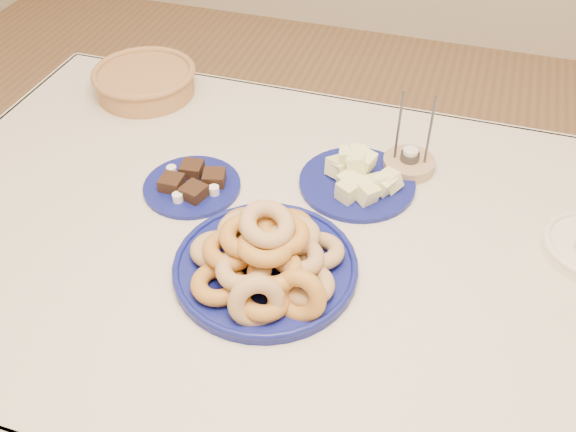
% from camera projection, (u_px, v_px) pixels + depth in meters
% --- Properties ---
extents(ground, '(5.00, 5.00, 0.00)m').
position_uv_depth(ground, '(293.00, 428.00, 1.81)').
color(ground, olive).
rests_on(ground, ground).
extents(dining_table, '(1.71, 1.11, 0.75)m').
position_uv_depth(dining_table, '(295.00, 272.00, 1.38)').
color(dining_table, brown).
rests_on(dining_table, ground).
extents(donut_platter, '(0.46, 0.46, 0.16)m').
position_uv_depth(donut_platter, '(266.00, 258.00, 1.20)').
color(donut_platter, navy).
rests_on(donut_platter, dining_table).
extents(melon_plate, '(0.30, 0.30, 0.09)m').
position_uv_depth(melon_plate, '(358.00, 179.00, 1.41)').
color(melon_plate, navy).
rests_on(melon_plate, dining_table).
extents(brownie_plate, '(0.23, 0.23, 0.04)m').
position_uv_depth(brownie_plate, '(192.00, 184.00, 1.42)').
color(brownie_plate, navy).
rests_on(brownie_plate, dining_table).
extents(wicker_basket, '(0.30, 0.30, 0.07)m').
position_uv_depth(wicker_basket, '(145.00, 81.00, 1.70)').
color(wicker_basket, '#8D5F38').
rests_on(wicker_basket, dining_table).
extents(candle_holder, '(0.12, 0.12, 0.20)m').
position_uv_depth(candle_holder, '(409.00, 162.00, 1.46)').
color(candle_holder, '#A5835B').
rests_on(candle_holder, dining_table).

